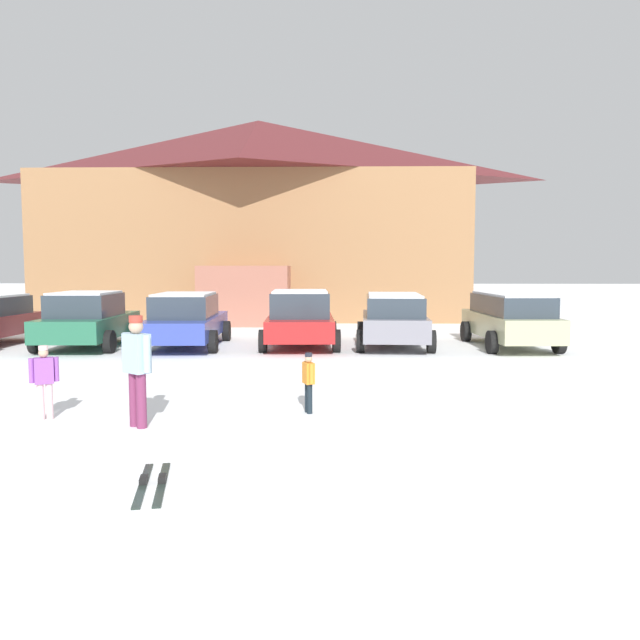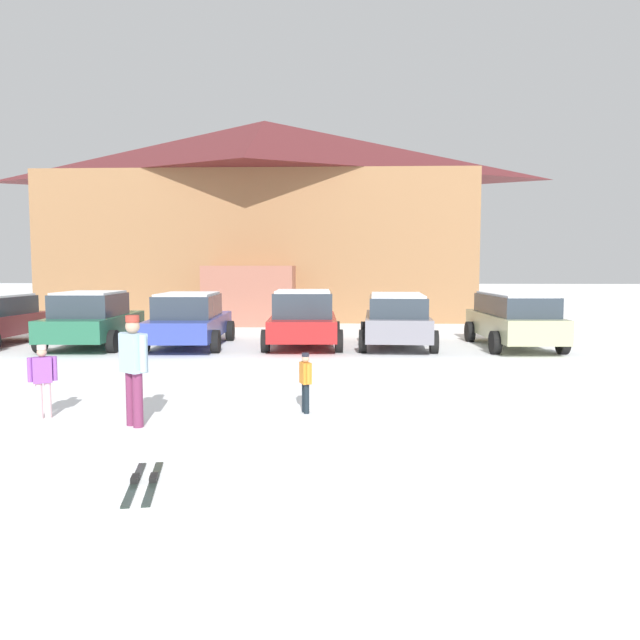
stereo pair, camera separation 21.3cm
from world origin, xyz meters
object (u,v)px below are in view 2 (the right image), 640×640
(parked_red_sedan, at_px, (303,318))
(parked_beige_suv, at_px, (514,318))
(parked_green_coupe, at_px, (92,319))
(parked_grey_wagon, at_px, (397,318))
(skier_child_in_purple_jacket, at_px, (43,377))
(skier_adult_in_blue_parka, at_px, (134,364))
(parked_blue_hatchback, at_px, (189,319))
(pair_of_skis, at_px, (144,482))
(ski_lodge, at_px, (265,218))
(skier_child_in_orange_jacket, at_px, (306,379))

(parked_red_sedan, relative_size, parked_beige_suv, 0.92)
(parked_green_coupe, bearing_deg, parked_grey_wagon, 2.41)
(skier_child_in_purple_jacket, height_order, skier_adult_in_blue_parka, skier_adult_in_blue_parka)
(parked_blue_hatchback, xyz_separation_m, pair_of_skis, (2.45, -11.58, -0.79))
(skier_adult_in_blue_parka, distance_m, pair_of_skis, 2.77)
(ski_lodge, bearing_deg, skier_adult_in_blue_parka, -87.79)
(parked_blue_hatchback, height_order, pair_of_skis, parked_blue_hatchback)
(parked_red_sedan, distance_m, skier_child_in_orange_jacket, 8.37)
(parked_red_sedan, height_order, parked_beige_suv, parked_red_sedan)
(parked_green_coupe, xyz_separation_m, pair_of_skis, (5.29, -11.37, -0.81))
(parked_red_sedan, xyz_separation_m, skier_child_in_purple_jacket, (-3.46, -8.90, -0.18))
(parked_red_sedan, height_order, pair_of_skis, parked_red_sedan)
(parked_beige_suv, distance_m, skier_child_in_orange_jacket, 10.08)
(ski_lodge, bearing_deg, parked_beige_suv, -52.90)
(parked_grey_wagon, relative_size, skier_child_in_orange_jacket, 4.21)
(pair_of_skis, bearing_deg, ski_lodge, 94.26)
(skier_child_in_orange_jacket, bearing_deg, parked_blue_hatchback, 116.07)
(parked_grey_wagon, bearing_deg, skier_adult_in_blue_parka, -116.44)
(parked_blue_hatchback, bearing_deg, parked_beige_suv, 1.38)
(parked_red_sedan, xyz_separation_m, skier_child_in_orange_jacket, (0.64, -8.34, -0.28))
(parked_red_sedan, height_order, skier_adult_in_blue_parka, parked_red_sedan)
(skier_child_in_purple_jacket, height_order, pair_of_skis, skier_child_in_purple_jacket)
(skier_adult_in_blue_parka, bearing_deg, ski_lodge, 92.21)
(skier_child_in_purple_jacket, distance_m, pair_of_skis, 3.86)
(parked_red_sedan, distance_m, skier_adult_in_blue_parka, 9.49)
(parked_beige_suv, xyz_separation_m, skier_child_in_orange_jacket, (-5.54, -8.42, -0.31))
(parked_red_sedan, relative_size, skier_child_in_purple_jacket, 3.67)
(parked_green_coupe, distance_m, skier_child_in_purple_jacket, 8.96)
(parked_green_coupe, relative_size, parked_beige_suv, 0.90)
(parked_red_sedan, relative_size, skier_adult_in_blue_parka, 2.56)
(ski_lodge, height_order, skier_adult_in_blue_parka, ski_lodge)
(parked_red_sedan, xyz_separation_m, parked_grey_wagon, (2.77, 0.01, 0.02))
(parked_green_coupe, bearing_deg, parked_red_sedan, 3.41)
(skier_adult_in_blue_parka, bearing_deg, skier_child_in_purple_jacket, 165.77)
(parked_green_coupe, bearing_deg, skier_adult_in_blue_parka, -64.02)
(ski_lodge, relative_size, skier_child_in_purple_jacket, 16.68)
(ski_lodge, distance_m, skier_child_in_purple_jacket, 21.09)
(parked_green_coupe, relative_size, pair_of_skis, 2.93)
(skier_adult_in_blue_parka, bearing_deg, parked_grey_wagon, 63.56)
(ski_lodge, height_order, parked_green_coupe, ski_lodge)
(skier_child_in_orange_jacket, relative_size, pair_of_skis, 0.69)
(skier_child_in_orange_jacket, bearing_deg, skier_child_in_purple_jacket, -172.23)
(ski_lodge, bearing_deg, parked_red_sedan, -77.21)
(parked_red_sedan, bearing_deg, ski_lodge, 102.79)
(ski_lodge, height_order, parked_red_sedan, ski_lodge)
(parked_green_coupe, distance_m, pair_of_skis, 12.57)
(parked_green_coupe, distance_m, parked_red_sedan, 6.23)
(ski_lodge, xyz_separation_m, parked_grey_wagon, (5.44, -11.78, -3.84))
(ski_lodge, relative_size, skier_adult_in_blue_parka, 11.63)
(parked_grey_wagon, xyz_separation_m, parked_beige_suv, (3.41, 0.07, 0.01))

